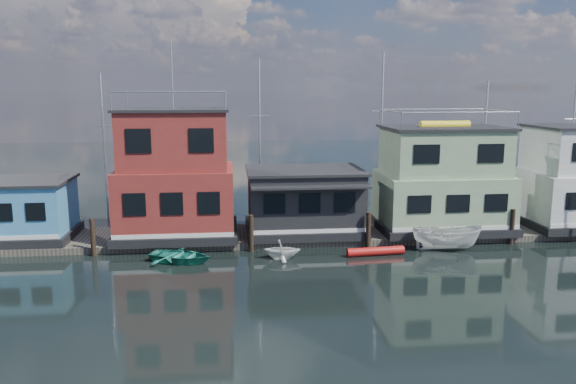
{
  "coord_description": "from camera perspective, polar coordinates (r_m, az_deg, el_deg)",
  "views": [
    {
      "loc": [
        -5.08,
        -22.66,
        9.48
      ],
      "look_at": [
        -1.54,
        12.0,
        3.0
      ],
      "focal_mm": 35.0,
      "sensor_mm": 36.0,
      "label": 1
    }
  ],
  "objects": [
    {
      "name": "dinghy_white",
      "position": [
        31.65,
        -0.66,
        -5.83
      ],
      "size": [
        2.27,
        2.01,
        1.12
      ],
      "primitive_type": "imported",
      "rotation": [
        0.0,
        0.0,
        1.49
      ],
      "color": "white",
      "rests_on": "ground"
    },
    {
      "name": "motorboat",
      "position": [
        34.51,
        15.82,
        -4.47
      ],
      "size": [
        4.27,
        2.28,
        1.56
      ],
      "primitive_type": "imported",
      "rotation": [
        0.0,
        0.0,
        1.37
      ],
      "color": "silver",
      "rests_on": "ground"
    },
    {
      "name": "dock",
      "position": [
        36.24,
        2.44,
        -4.31
      ],
      "size": [
        48.0,
        5.0,
        0.4
      ],
      "primitive_type": "cube",
      "color": "#595147",
      "rests_on": "ground"
    },
    {
      "name": "houseboat_dark",
      "position": [
        35.65,
        1.67,
        -0.9
      ],
      "size": [
        7.4,
        6.1,
        4.06
      ],
      "color": "black",
      "rests_on": "dock"
    },
    {
      "name": "houseboat_blue",
      "position": [
        37.7,
        -25.75,
        -1.65
      ],
      "size": [
        6.4,
        4.9,
        3.66
      ],
      "color": "black",
      "rests_on": "dock"
    },
    {
      "name": "houseboat_red",
      "position": [
        35.24,
        -11.33,
        1.55
      ],
      "size": [
        7.4,
        5.9,
        11.86
      ],
      "color": "black",
      "rests_on": "dock"
    },
    {
      "name": "pilings",
      "position": [
        33.28,
        2.57,
        -4.06
      ],
      "size": [
        42.28,
        0.28,
        2.2
      ],
      "color": "#2D2116",
      "rests_on": "ground"
    },
    {
      "name": "background_masts",
      "position": [
        42.02,
        7.77,
        5.07
      ],
      "size": [
        36.4,
        0.16,
        12.0
      ],
      "color": "silver",
      "rests_on": "ground"
    },
    {
      "name": "dinghy_teal",
      "position": [
        31.68,
        -10.86,
        -6.39
      ],
      "size": [
        4.12,
        3.53,
        0.72
      ],
      "primitive_type": "imported",
      "rotation": [
        0.0,
        0.0,
        1.22
      ],
      "color": "#227D6B",
      "rests_on": "ground"
    },
    {
      "name": "houseboat_green",
      "position": [
        37.69,
        15.38,
        1.1
      ],
      "size": [
        8.4,
        5.9,
        7.03
      ],
      "color": "black",
      "rests_on": "dock"
    },
    {
      "name": "red_kayak",
      "position": [
        32.75,
        8.87,
        -5.97
      ],
      "size": [
        3.41,
        0.8,
        0.5
      ],
      "primitive_type": "cylinder",
      "rotation": [
        0.0,
        1.57,
        0.09
      ],
      "color": "#B71513",
      "rests_on": "ground"
    },
    {
      "name": "ground",
      "position": [
        25.08,
        6.44,
        -11.74
      ],
      "size": [
        160.0,
        160.0,
        0.0
      ],
      "primitive_type": "plane",
      "color": "black",
      "rests_on": "ground"
    }
  ]
}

